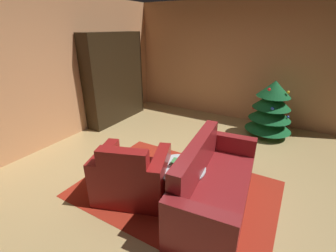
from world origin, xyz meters
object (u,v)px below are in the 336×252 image
at_px(armchair_red, 132,177).
at_px(couch_red, 213,187).
at_px(bookshelf_unit, 118,77).
at_px(book_stack_on_table, 179,164).
at_px(coffee_table, 180,170).
at_px(decorated_tree, 271,109).
at_px(bottle_on_table, 191,155).

bearing_deg(armchair_red, couch_red, 18.24).
bearing_deg(couch_red, armchair_red, -161.76).
bearing_deg(bookshelf_unit, couch_red, -30.98).
bearing_deg(couch_red, book_stack_on_table, -179.79).
height_order(coffee_table, book_stack_on_table, book_stack_on_table).
height_order(couch_red, book_stack_on_table, couch_red).
bearing_deg(book_stack_on_table, couch_red, 0.21).
bearing_deg(armchair_red, coffee_table, 31.70).
bearing_deg(coffee_table, bookshelf_unit, 144.82).
bearing_deg(decorated_tree, armchair_red, -113.47).
xyz_separation_m(couch_red, coffee_table, (-0.48, 0.00, 0.10)).
bearing_deg(bottle_on_table, coffee_table, -109.82).
height_order(bookshelf_unit, couch_red, bookshelf_unit).
bearing_deg(coffee_table, couch_red, -0.52).
bearing_deg(decorated_tree, bottle_on_table, -105.39).
relative_size(bookshelf_unit, decorated_tree, 1.73).
xyz_separation_m(bookshelf_unit, coffee_table, (2.69, -1.90, -0.65)).
relative_size(bookshelf_unit, bottle_on_table, 6.90).
height_order(book_stack_on_table, bottle_on_table, bottle_on_table).
height_order(coffee_table, bottle_on_table, bottle_on_table).
xyz_separation_m(armchair_red, coffee_table, (0.56, 0.34, 0.10)).
distance_m(armchair_red, couch_red, 1.09).
bearing_deg(bottle_on_table, book_stack_on_table, -114.14).
xyz_separation_m(armchair_red, book_stack_on_table, (0.54, 0.34, 0.19)).
distance_m(armchair_red, book_stack_on_table, 0.66).
bearing_deg(armchair_red, bottle_on_table, 40.03).
height_order(armchair_red, coffee_table, armchair_red).
xyz_separation_m(couch_red, decorated_tree, (0.27, 2.67, 0.30)).
bearing_deg(book_stack_on_table, bottle_on_table, 65.86).
bearing_deg(couch_red, bottle_on_table, 156.07).
bearing_deg(armchair_red, bookshelf_unit, 133.56).
bearing_deg(decorated_tree, couch_red, -95.86).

